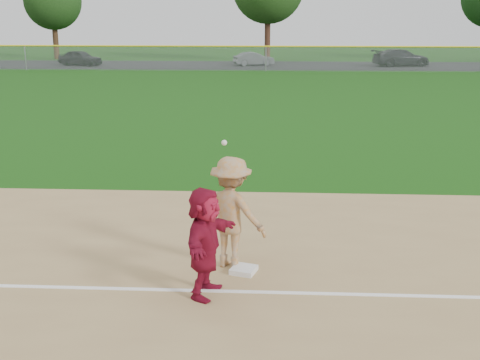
# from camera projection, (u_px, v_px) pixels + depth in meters

# --- Properties ---
(ground) EXTENTS (160.00, 160.00, 0.00)m
(ground) POSITION_uv_depth(u_px,v_px,m) (235.00, 273.00, 10.67)
(ground) COLOR #15480E
(ground) RESTS_ON ground
(foul_line) EXTENTS (60.00, 0.10, 0.01)m
(foul_line) POSITION_uv_depth(u_px,v_px,m) (232.00, 291.00, 9.90)
(foul_line) COLOR white
(foul_line) RESTS_ON infield_dirt
(parking_asphalt) EXTENTS (120.00, 10.00, 0.01)m
(parking_asphalt) POSITION_uv_depth(u_px,v_px,m) (267.00, 65.00, 54.97)
(parking_asphalt) COLOR black
(parking_asphalt) RESTS_ON ground
(first_base) EXTENTS (0.52, 0.52, 0.09)m
(first_base) POSITION_uv_depth(u_px,v_px,m) (244.00, 270.00, 10.63)
(first_base) COLOR white
(first_base) RESTS_ON infield_dirt
(base_runner) EXTENTS (0.93, 1.76, 1.81)m
(base_runner) POSITION_uv_depth(u_px,v_px,m) (205.00, 242.00, 9.57)
(base_runner) COLOR maroon
(base_runner) RESTS_ON infield_dirt
(car_left) EXTENTS (4.38, 2.93, 1.38)m
(car_left) POSITION_uv_depth(u_px,v_px,m) (80.00, 58.00, 54.56)
(car_left) COLOR black
(car_left) RESTS_ON parking_asphalt
(car_mid) EXTENTS (3.84, 2.43, 1.20)m
(car_mid) POSITION_uv_depth(u_px,v_px,m) (254.00, 59.00, 54.54)
(car_mid) COLOR #515358
(car_mid) RESTS_ON parking_asphalt
(car_right) EXTENTS (5.51, 3.36, 1.49)m
(car_right) POSITION_uv_depth(u_px,v_px,m) (401.00, 58.00, 53.92)
(car_right) COLOR black
(car_right) RESTS_ON parking_asphalt
(first_base_play) EXTENTS (1.50, 1.22, 2.37)m
(first_base_play) POSITION_uv_depth(u_px,v_px,m) (231.00, 213.00, 10.66)
(first_base_play) COLOR gray
(first_base_play) RESTS_ON infield_dirt
(outfield_fence) EXTENTS (110.00, 0.12, 110.00)m
(outfield_fence) POSITION_uv_depth(u_px,v_px,m) (266.00, 47.00, 48.67)
(outfield_fence) COLOR #999EA0
(outfield_fence) RESTS_ON ground
(tree_1) EXTENTS (5.80, 5.80, 8.75)m
(tree_1) POSITION_uv_depth(u_px,v_px,m) (53.00, 1.00, 61.33)
(tree_1) COLOR #392415
(tree_1) RESTS_ON ground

